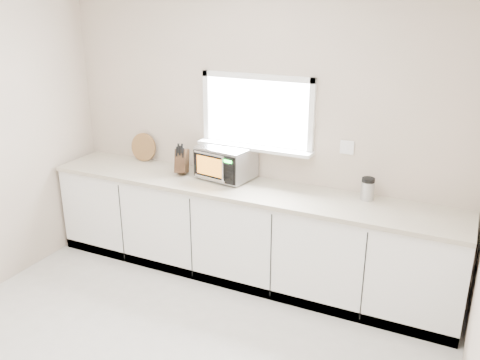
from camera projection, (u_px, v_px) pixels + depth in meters
The scene contains 7 objects.
back_wall at pixel (258, 132), 4.73m from camera, with size 4.00×0.17×2.70m.
cabinets at pixel (244, 234), 4.80m from camera, with size 3.92×0.60×0.88m, color white.
countertop at pixel (243, 189), 4.63m from camera, with size 3.92×0.64×0.04m, color #C0B69F.
microwave at pixel (226, 162), 4.78m from camera, with size 0.54×0.47×0.32m.
knife_block at pixel (182, 160), 4.91m from camera, with size 0.16×0.24×0.32m.
cutting_board at pixel (143, 147), 5.30m from camera, with size 0.30×0.30×0.02m, color olive.
coffee_grinder at pixel (368, 189), 4.30m from camera, with size 0.13×0.13×0.20m.
Camera 1 is at (1.84, -2.22, 2.56)m, focal length 38.00 mm.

